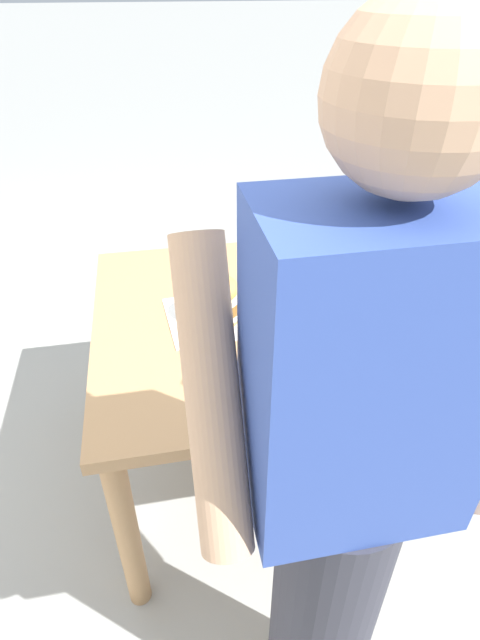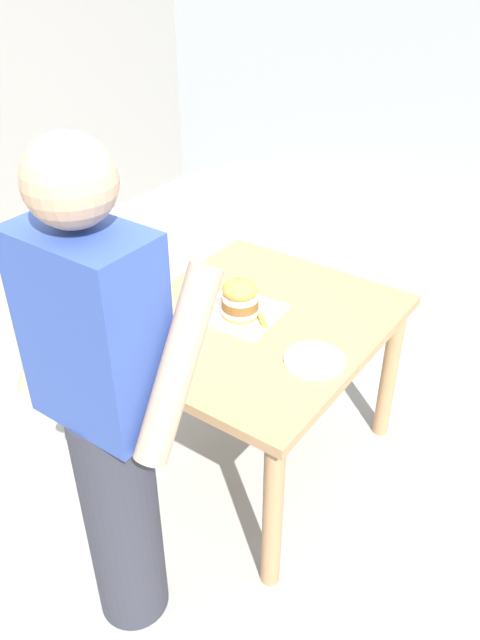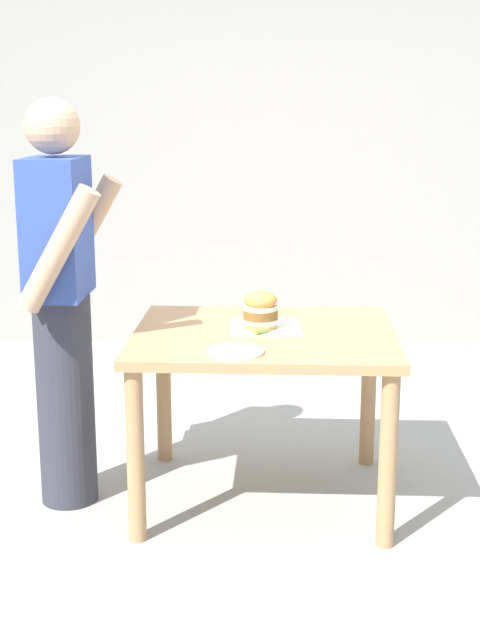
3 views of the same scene
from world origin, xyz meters
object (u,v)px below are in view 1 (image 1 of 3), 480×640
pickle_spear (247,312)px  patio_table (235,343)px  sandwich (217,299)px  diner_across_table (343,496)px  side_plate_with_forks (338,321)px

pickle_spear → patio_table: bearing=-12.5°
pickle_spear → sandwich: bearing=3.9°
sandwich → diner_across_table: size_ratio=0.11×
sandwich → side_plate_with_forks: (-0.38, 0.09, -0.08)m
pickle_spear → diner_across_table: 0.83m
patio_table → diner_across_table: size_ratio=0.64×
diner_across_table → sandwich: bearing=-82.0°
pickle_spear → side_plate_with_forks: bearing=161.8°
sandwich → pickle_spear: bearing=-176.1°
patio_table → side_plate_with_forks: (-0.33, 0.10, 0.12)m
patio_table → diner_across_table: diner_across_table is taller
patio_table → diner_across_table: 0.87m
patio_table → pickle_spear: 0.14m
patio_table → pickle_spear: bearing=167.5°
sandwich → diner_across_table: diner_across_table is taller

